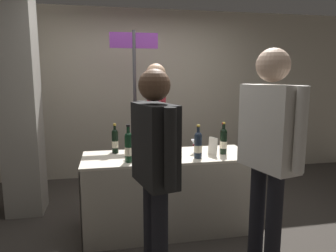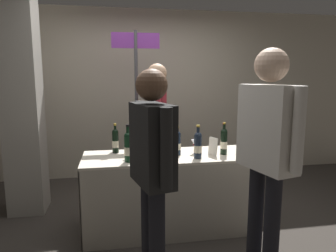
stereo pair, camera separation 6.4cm
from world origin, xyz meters
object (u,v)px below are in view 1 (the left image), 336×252
at_px(featured_wine_bottle, 129,147).
at_px(taster_foreground_right, 155,161).
at_px(wine_glass_mid, 195,143).
at_px(tasting_table, 168,179).
at_px(booth_signpost, 135,92).
at_px(display_bottle_0, 177,143).
at_px(vendor_presenter, 156,121).
at_px(flower_vase, 146,148).
at_px(wine_glass_near_vendor, 131,147).
at_px(wine_glass_near_taster, 166,142).
at_px(concrete_pillar, 17,68).

bearing_deg(featured_wine_bottle, taster_foreground_right, -78.66).
bearing_deg(wine_glass_mid, tasting_table, -170.99).
height_order(tasting_table, booth_signpost, booth_signpost).
relative_size(featured_wine_bottle, display_bottle_0, 1.20).
bearing_deg(wine_glass_mid, vendor_presenter, 115.67).
bearing_deg(flower_vase, display_bottle_0, 11.13).
distance_m(wine_glass_near_vendor, wine_glass_near_taster, 0.45).
distance_m(concrete_pillar, tasting_table, 2.05).
height_order(concrete_pillar, vendor_presenter, concrete_pillar).
bearing_deg(featured_wine_bottle, wine_glass_mid, 17.92).
distance_m(tasting_table, flower_vase, 0.43).
height_order(taster_foreground_right, booth_signpost, booth_signpost).
distance_m(taster_foreground_right, booth_signpost, 1.96).
distance_m(wine_glass_near_taster, flower_vase, 0.36).
distance_m(display_bottle_0, booth_signpost, 1.19).
xyz_separation_m(wine_glass_near_vendor, wine_glass_mid, (0.67, 0.06, -0.01)).
relative_size(wine_glass_mid, flower_vase, 0.37).
distance_m(tasting_table, wine_glass_mid, 0.46).
relative_size(wine_glass_near_vendor, wine_glass_mid, 1.08).
bearing_deg(taster_foreground_right, tasting_table, -30.33).
height_order(tasting_table, flower_vase, flower_vase).
height_order(wine_glass_mid, booth_signpost, booth_signpost).
bearing_deg(wine_glass_near_vendor, vendor_presenter, 62.38).
distance_m(tasting_table, vendor_presenter, 0.85).
bearing_deg(booth_signpost, wine_glass_near_vendor, -97.74).
xyz_separation_m(concrete_pillar, wine_glass_near_taster, (1.57, -0.53, -0.78)).
xyz_separation_m(concrete_pillar, tasting_table, (1.55, -0.72, -1.14)).
relative_size(wine_glass_near_vendor, flower_vase, 0.40).
bearing_deg(display_bottle_0, featured_wine_bottle, -160.82).
xyz_separation_m(wine_glass_near_vendor, wine_glass_near_taster, (0.40, 0.20, -0.01)).
relative_size(tasting_table, wine_glass_near_vendor, 11.46).
height_order(display_bottle_0, flower_vase, flower_vase).
xyz_separation_m(featured_wine_bottle, flower_vase, (0.17, 0.11, -0.05)).
distance_m(wine_glass_near_vendor, flower_vase, 0.15).
bearing_deg(flower_vase, tasting_table, 16.57).
bearing_deg(flower_vase, concrete_pillar, 148.99).
height_order(tasting_table, display_bottle_0, display_bottle_0).
xyz_separation_m(taster_foreground_right, booth_signpost, (0.03, 1.92, 0.39)).
relative_size(flower_vase, booth_signpost, 0.17).
relative_size(tasting_table, featured_wine_bottle, 4.83).
xyz_separation_m(concrete_pillar, wine_glass_near_vendor, (1.17, -0.73, -0.77)).
height_order(wine_glass_near_vendor, flower_vase, flower_vase).
xyz_separation_m(tasting_table, wine_glass_near_vendor, (-0.38, -0.01, 0.36)).
distance_m(tasting_table, featured_wine_bottle, 0.60).
height_order(tasting_table, taster_foreground_right, taster_foreground_right).
distance_m(wine_glass_near_taster, booth_signpost, 1.01).
bearing_deg(wine_glass_mid, featured_wine_bottle, -162.08).
distance_m(concrete_pillar, taster_foreground_right, 2.16).
distance_m(wine_glass_mid, flower_vase, 0.54).
relative_size(concrete_pillar, vendor_presenter, 1.93).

